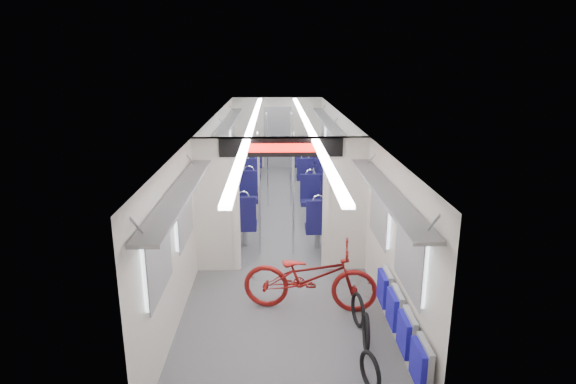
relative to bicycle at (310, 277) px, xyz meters
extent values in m
plane|color=#515456|center=(-0.39, 3.44, -0.51)|extent=(12.00, 12.00, 0.00)
cube|color=silver|center=(-1.84, 3.44, 0.64)|extent=(0.02, 12.00, 2.30)
cube|color=silver|center=(1.06, 3.44, 0.64)|extent=(0.02, 12.00, 2.30)
cube|color=silver|center=(-0.39, 9.44, 0.64)|extent=(2.90, 0.02, 2.30)
cube|color=silver|center=(-0.39, -2.56, 0.64)|extent=(2.90, 0.02, 2.30)
cube|color=silver|center=(-0.39, 3.44, 1.79)|extent=(2.90, 12.00, 0.02)
cube|color=white|center=(-0.94, 3.44, 1.76)|extent=(0.12, 11.40, 0.04)
cube|color=white|center=(0.16, 3.44, 1.76)|extent=(0.12, 11.40, 0.04)
cube|color=silver|center=(-1.52, 1.44, 0.49)|extent=(0.65, 0.18, 2.00)
cube|color=silver|center=(0.73, 1.44, 0.49)|extent=(0.65, 0.18, 2.00)
cube|color=silver|center=(-0.39, 1.44, 1.64)|extent=(2.90, 0.18, 0.30)
cylinder|color=silver|center=(-1.19, 1.44, 0.49)|extent=(0.20, 0.20, 2.00)
cylinder|color=silver|center=(0.41, 1.44, 0.49)|extent=(0.20, 0.20, 2.00)
cube|color=black|center=(-0.39, 1.33, 1.64)|extent=(2.00, 0.03, 0.30)
cube|color=#FF0C07|center=(-0.39, 1.30, 1.64)|extent=(1.20, 0.02, 0.14)
cube|color=silver|center=(-1.81, -1.36, 0.89)|extent=(0.04, 1.00, 0.75)
cube|color=silver|center=(1.03, -1.36, 0.89)|extent=(0.04, 1.00, 0.75)
cube|color=silver|center=(-1.81, 0.24, 0.89)|extent=(0.04, 1.00, 0.75)
cube|color=silver|center=(1.03, 0.24, 0.89)|extent=(0.04, 1.00, 0.75)
cube|color=silver|center=(-1.81, 2.94, 0.89)|extent=(0.04, 1.00, 0.75)
cube|color=silver|center=(1.03, 2.94, 0.89)|extent=(0.04, 1.00, 0.75)
cube|color=silver|center=(-1.81, 4.84, 0.89)|extent=(0.04, 1.00, 0.75)
cube|color=silver|center=(1.03, 4.84, 0.89)|extent=(0.04, 1.00, 0.75)
cube|color=silver|center=(-1.81, 6.74, 0.89)|extent=(0.04, 1.00, 0.75)
cube|color=silver|center=(1.03, 6.74, 0.89)|extent=(0.04, 1.00, 0.75)
cube|color=silver|center=(-1.81, 8.54, 0.89)|extent=(0.04, 1.00, 0.75)
cube|color=silver|center=(1.03, 8.54, 0.89)|extent=(0.04, 1.00, 0.75)
cube|color=gray|center=(-1.66, -0.56, 1.44)|extent=(0.30, 3.60, 0.04)
cube|color=gray|center=(0.88, -0.56, 1.44)|extent=(0.30, 3.60, 0.04)
cube|color=gray|center=(-1.66, 5.44, 1.44)|extent=(0.30, 7.60, 0.04)
cube|color=gray|center=(0.88, 5.44, 1.44)|extent=(0.30, 7.60, 0.04)
cube|color=gray|center=(-0.39, 9.38, 0.49)|extent=(0.90, 0.05, 2.00)
imported|color=maroon|center=(0.00, 0.00, 0.00)|extent=(2.01, 0.94, 1.02)
cube|color=gray|center=(0.99, -2.18, 0.07)|extent=(0.06, 0.44, 0.49)
cube|color=#171094|center=(0.93, -2.18, 0.07)|extent=(0.06, 0.40, 0.42)
cube|color=gray|center=(0.99, -1.63, 0.07)|extent=(0.06, 0.44, 0.49)
cube|color=#171094|center=(0.93, -1.63, 0.07)|extent=(0.06, 0.40, 0.42)
cube|color=gray|center=(0.99, -1.08, 0.07)|extent=(0.06, 0.44, 0.49)
cube|color=#171094|center=(0.93, -1.08, 0.07)|extent=(0.06, 0.40, 0.42)
cube|color=gray|center=(0.99, -0.53, 0.07)|extent=(0.06, 0.44, 0.49)
cube|color=#171094|center=(0.93, -0.53, 0.07)|extent=(0.06, 0.40, 0.42)
torus|color=black|center=(0.54, -1.79, -0.31)|extent=(0.18, 0.45, 0.46)
torus|color=black|center=(0.63, -1.04, -0.29)|extent=(0.09, 0.49, 0.49)
torus|color=black|center=(0.62, -0.48, -0.29)|extent=(0.13, 0.48, 0.48)
cube|color=#0F0D3C|center=(-1.09, 2.50, -0.11)|extent=(0.48, 0.45, 0.10)
cylinder|color=gray|center=(-1.09, 2.50, -0.33)|extent=(0.10, 0.10, 0.35)
cube|color=#0F0D3C|center=(-1.09, 2.32, 0.23)|extent=(0.48, 0.08, 0.58)
torus|color=silver|center=(-1.09, 2.32, 0.52)|extent=(0.24, 0.03, 0.24)
cube|color=#0F0D3C|center=(-1.09, 4.30, -0.11)|extent=(0.48, 0.45, 0.10)
cylinder|color=gray|center=(-1.09, 4.30, -0.33)|extent=(0.10, 0.10, 0.35)
cube|color=#0F0D3C|center=(-1.09, 4.48, 0.23)|extent=(0.48, 0.08, 0.58)
torus|color=silver|center=(-1.09, 4.48, 0.52)|extent=(0.24, 0.03, 0.24)
cube|color=#0F0D3C|center=(-1.56, 2.50, -0.11)|extent=(0.48, 0.45, 0.10)
cylinder|color=gray|center=(-1.56, 2.50, -0.33)|extent=(0.10, 0.10, 0.35)
cube|color=#0F0D3C|center=(-1.56, 2.32, 0.23)|extent=(0.48, 0.08, 0.58)
torus|color=silver|center=(-1.56, 2.32, 0.52)|extent=(0.24, 0.03, 0.24)
cube|color=#0F0D3C|center=(-1.56, 4.30, -0.11)|extent=(0.48, 0.45, 0.10)
cylinder|color=gray|center=(-1.56, 4.30, -0.33)|extent=(0.10, 0.10, 0.35)
cube|color=#0F0D3C|center=(-1.56, 4.48, 0.23)|extent=(0.48, 0.08, 0.58)
torus|color=silver|center=(-1.56, 4.48, 0.52)|extent=(0.24, 0.03, 0.24)
cube|color=#0F0D3C|center=(0.31, 2.30, -0.11)|extent=(0.46, 0.43, 0.10)
cylinder|color=gray|center=(0.31, 2.30, -0.33)|extent=(0.10, 0.10, 0.35)
cube|color=#0F0D3C|center=(0.31, 2.12, 0.22)|extent=(0.46, 0.08, 0.56)
torus|color=silver|center=(0.31, 2.12, 0.50)|extent=(0.23, 0.03, 0.23)
cube|color=#0F0D3C|center=(0.31, 4.03, -0.11)|extent=(0.46, 0.43, 0.10)
cylinder|color=gray|center=(0.31, 4.03, -0.33)|extent=(0.10, 0.10, 0.35)
cube|color=#0F0D3C|center=(0.31, 4.20, 0.22)|extent=(0.46, 0.08, 0.56)
torus|color=silver|center=(0.31, 4.20, 0.50)|extent=(0.23, 0.03, 0.23)
cube|color=#0F0D3C|center=(0.78, 2.30, -0.11)|extent=(0.46, 0.43, 0.10)
cylinder|color=gray|center=(0.78, 2.30, -0.33)|extent=(0.10, 0.10, 0.35)
cube|color=#0F0D3C|center=(0.78, 2.12, 0.22)|extent=(0.46, 0.08, 0.56)
torus|color=silver|center=(0.78, 2.12, 0.50)|extent=(0.23, 0.03, 0.23)
cube|color=#0F0D3C|center=(0.78, 4.03, -0.11)|extent=(0.46, 0.43, 0.10)
cylinder|color=gray|center=(0.78, 4.03, -0.33)|extent=(0.10, 0.10, 0.35)
cube|color=#0F0D3C|center=(0.78, 4.20, 0.22)|extent=(0.46, 0.08, 0.56)
torus|color=silver|center=(0.78, 4.20, 0.50)|extent=(0.23, 0.03, 0.23)
cube|color=#0F0D3C|center=(-1.09, 6.31, -0.11)|extent=(0.42, 0.39, 0.10)
cylinder|color=gray|center=(-1.09, 6.31, -0.33)|extent=(0.10, 0.10, 0.35)
cube|color=#0F0D3C|center=(-1.09, 6.15, 0.20)|extent=(0.42, 0.07, 0.52)
torus|color=silver|center=(-1.09, 6.15, 0.46)|extent=(0.22, 0.03, 0.22)
cube|color=#0F0D3C|center=(-1.09, 7.90, -0.11)|extent=(0.42, 0.39, 0.10)
cylinder|color=gray|center=(-1.09, 7.90, -0.33)|extent=(0.10, 0.10, 0.35)
cube|color=#0F0D3C|center=(-1.09, 8.06, 0.20)|extent=(0.42, 0.07, 0.52)
torus|color=silver|center=(-1.09, 8.06, 0.46)|extent=(0.22, 0.03, 0.22)
cube|color=#0F0D3C|center=(-1.56, 6.31, -0.11)|extent=(0.42, 0.39, 0.10)
cylinder|color=gray|center=(-1.56, 6.31, -0.33)|extent=(0.10, 0.10, 0.35)
cube|color=#0F0D3C|center=(-1.56, 6.15, 0.20)|extent=(0.42, 0.07, 0.52)
torus|color=silver|center=(-1.56, 6.15, 0.46)|extent=(0.22, 0.03, 0.22)
cube|color=#0F0D3C|center=(-1.56, 7.90, -0.11)|extent=(0.42, 0.39, 0.10)
cylinder|color=gray|center=(-1.56, 7.90, -0.33)|extent=(0.10, 0.10, 0.35)
cube|color=#0F0D3C|center=(-1.56, 8.06, 0.20)|extent=(0.42, 0.07, 0.52)
torus|color=silver|center=(-1.56, 8.06, 0.46)|extent=(0.22, 0.03, 0.22)
cube|color=#0F0D3C|center=(0.31, 6.34, -0.11)|extent=(0.42, 0.39, 0.10)
cylinder|color=gray|center=(0.31, 6.34, -0.33)|extent=(0.10, 0.10, 0.35)
cube|color=#0F0D3C|center=(0.31, 6.18, 0.20)|extent=(0.42, 0.08, 0.52)
torus|color=silver|center=(0.31, 6.18, 0.46)|extent=(0.22, 0.03, 0.22)
cube|color=#0F0D3C|center=(0.31, 7.93, -0.11)|extent=(0.42, 0.39, 0.10)
cylinder|color=gray|center=(0.31, 7.93, -0.33)|extent=(0.10, 0.10, 0.35)
cube|color=#0F0D3C|center=(0.31, 8.09, 0.20)|extent=(0.42, 0.08, 0.52)
torus|color=silver|center=(0.31, 8.09, 0.46)|extent=(0.22, 0.03, 0.22)
cube|color=#0F0D3C|center=(0.78, 6.34, -0.11)|extent=(0.42, 0.39, 0.10)
cylinder|color=gray|center=(0.78, 6.34, -0.33)|extent=(0.10, 0.10, 0.35)
cube|color=#0F0D3C|center=(0.78, 6.18, 0.20)|extent=(0.42, 0.08, 0.52)
torus|color=silver|center=(0.78, 6.18, 0.46)|extent=(0.22, 0.03, 0.22)
cube|color=#0F0D3C|center=(0.78, 7.93, -0.11)|extent=(0.42, 0.39, 0.10)
cylinder|color=gray|center=(0.78, 7.93, -0.33)|extent=(0.10, 0.10, 0.35)
cube|color=#0F0D3C|center=(0.78, 8.09, 0.20)|extent=(0.42, 0.08, 0.52)
torus|color=silver|center=(0.78, 8.09, 0.46)|extent=(0.22, 0.03, 0.22)
cylinder|color=silver|center=(-0.78, 2.07, 0.64)|extent=(0.04, 0.04, 2.30)
cylinder|color=silver|center=(-0.16, 2.01, 0.64)|extent=(0.04, 0.04, 2.30)
cylinder|color=silver|center=(-0.67, 5.04, 0.64)|extent=(0.04, 0.04, 2.30)
cylinder|color=silver|center=(-0.10, 5.04, 0.64)|extent=(0.04, 0.04, 2.30)
camera|label=1|loc=(-0.50, -6.32, 3.05)|focal=30.00mm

